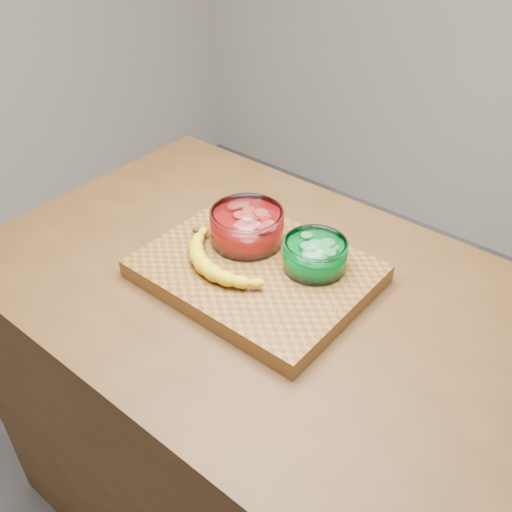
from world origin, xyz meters
The scene contains 6 objects.
ground centered at (0.00, 0.00, 0.00)m, with size 3.50×3.50×0.00m, color #5C5C61.
counter centered at (0.00, 0.00, 0.45)m, with size 1.20×0.80×0.90m, color #513218.
cutting_board centered at (0.00, 0.00, 0.92)m, with size 0.45×0.35×0.04m, color brown.
bowl_red centered at (-0.07, 0.05, 0.98)m, with size 0.16×0.16×0.07m.
bowl_green centered at (0.10, 0.07, 0.97)m, with size 0.13×0.13×0.06m.
banana centered at (-0.05, -0.05, 0.96)m, with size 0.26×0.15×0.04m, color gold, non-canonical shape.
Camera 1 is at (0.59, -0.71, 1.66)m, focal length 40.00 mm.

